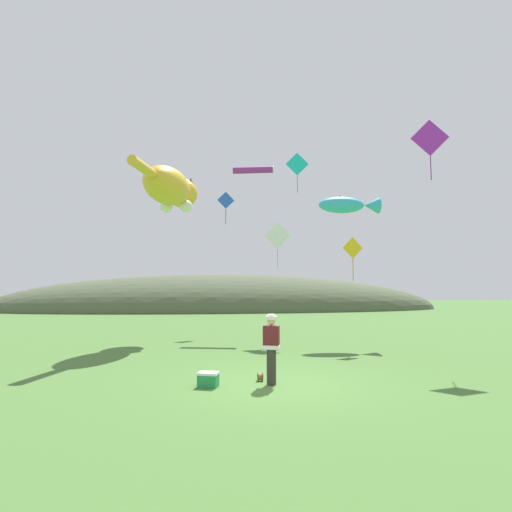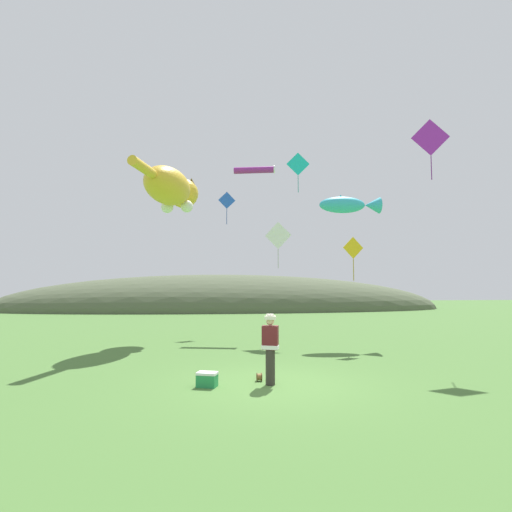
{
  "view_description": "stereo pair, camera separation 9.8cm",
  "coord_description": "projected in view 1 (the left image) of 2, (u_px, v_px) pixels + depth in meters",
  "views": [
    {
      "loc": [
        -1.8,
        -10.18,
        2.47
      ],
      "look_at": [
        0.0,
        4.0,
        3.58
      ],
      "focal_mm": 28.0,
      "sensor_mm": 36.0,
      "label": 1
    },
    {
      "loc": [
        -1.7,
        -10.19,
        2.47
      ],
      "look_at": [
        0.0,
        4.0,
        3.58
      ],
      "focal_mm": 28.0,
      "sensor_mm": 36.0,
      "label": 2
    }
  ],
  "objects": [
    {
      "name": "kite_fish_windsock",
      "position": [
        348.0,
        205.0,
        18.65
      ],
      "size": [
        2.9,
        0.95,
        0.88
      ],
      "color": "#33B2CC"
    },
    {
      "name": "kite_diamond_white",
      "position": [
        277.0,
        236.0,
        18.47
      ],
      "size": [
        1.15,
        0.56,
        2.17
      ],
      "color": "white"
    },
    {
      "name": "kite_diamond_teal",
      "position": [
        297.0,
        164.0,
        20.74
      ],
      "size": [
        1.2,
        0.15,
        2.11
      ],
      "color": "#19BFBF"
    },
    {
      "name": "festival_attendant",
      "position": [
        271.0,
        347.0,
        10.15
      ],
      "size": [
        0.48,
        0.38,
        1.77
      ],
      "color": "#332D28",
      "rests_on": "ground"
    },
    {
      "name": "kite_diamond_blue",
      "position": [
        226.0,
        201.0,
        22.8
      ],
      "size": [
        0.99,
        0.1,
        1.89
      ],
      "color": "blue"
    },
    {
      "name": "kite_tube_streamer",
      "position": [
        254.0,
        170.0,
        21.97
      ],
      "size": [
        2.29,
        0.89,
        0.44
      ],
      "color": "#8C268C"
    },
    {
      "name": "kite_diamond_violet",
      "position": [
        430.0,
        138.0,
        14.67
      ],
      "size": [
        1.34,
        0.35,
        2.27
      ],
      "color": "purple"
    },
    {
      "name": "distant_hill_ridge",
      "position": [
        222.0,
        310.0,
        43.27
      ],
      "size": [
        48.68,
        13.78,
        7.62
      ],
      "color": "#4C563D",
      "rests_on": "ground"
    },
    {
      "name": "kite_giant_cat",
      "position": [
        171.0,
        189.0,
        18.81
      ],
      "size": [
        2.72,
        6.33,
        1.97
      ],
      "color": "gold"
    },
    {
      "name": "kite_diamond_gold",
      "position": [
        353.0,
        249.0,
        16.36
      ],
      "size": [
        0.9,
        0.13,
        1.8
      ],
      "color": "yellow"
    },
    {
      "name": "kite_spool",
      "position": [
        260.0,
        377.0,
        10.48
      ],
      "size": [
        0.14,
        0.22,
        0.22
      ],
      "color": "olive",
      "rests_on": "ground"
    },
    {
      "name": "ground_plane",
      "position": [
        276.0,
        385.0,
        10.1
      ],
      "size": [
        120.0,
        120.0,
        0.0
      ],
      "primitive_type": "plane",
      "color": "#477033"
    },
    {
      "name": "picnic_cooler",
      "position": [
        208.0,
        379.0,
        9.87
      ],
      "size": [
        0.57,
        0.47,
        0.36
      ],
      "color": "#268C4C",
      "rests_on": "ground"
    }
  ]
}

